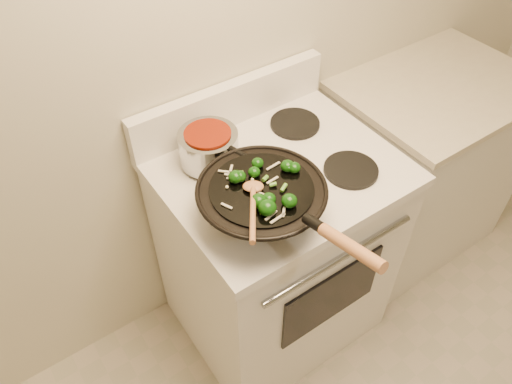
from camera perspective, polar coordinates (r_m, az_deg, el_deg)
stove at (r=1.99m, az=2.23°, el=-6.63°), size 0.78×0.67×1.08m
counter_unit at (r=2.47m, az=18.02°, el=2.79°), size 0.81×0.62×0.91m
wok at (r=1.44m, az=0.75°, el=-1.03°), size 0.38×0.63×0.22m
stirfry at (r=1.39m, az=1.08°, el=0.59°), size 0.27×0.26×0.04m
wooden_spoon at (r=1.34m, az=-0.35°, el=-1.02°), size 0.19×0.24×0.07m
saucepan at (r=1.64m, az=-5.39°, el=5.15°), size 0.20×0.31×0.11m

